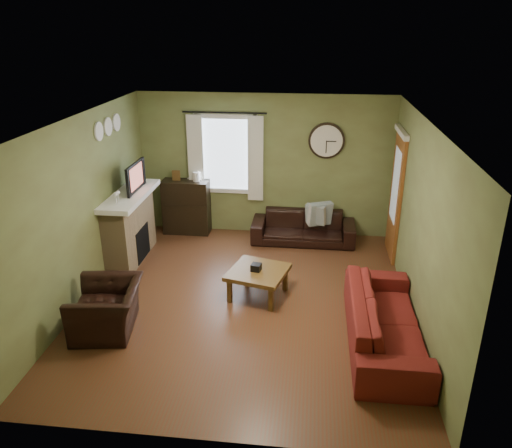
# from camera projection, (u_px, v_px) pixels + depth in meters

# --- Properties ---
(floor) EXTENTS (4.60, 5.20, 0.00)m
(floor) POSITION_uv_depth(u_px,v_px,m) (246.00, 301.00, 7.21)
(floor) COLOR #55301C
(floor) RESTS_ON ground
(ceiling) EXTENTS (4.60, 5.20, 0.00)m
(ceiling) POSITION_uv_depth(u_px,v_px,m) (244.00, 121.00, 6.23)
(ceiling) COLOR white
(ceiling) RESTS_ON ground
(wall_left) EXTENTS (0.00, 5.20, 2.60)m
(wall_left) POSITION_uv_depth(u_px,v_px,m) (82.00, 211.00, 6.96)
(wall_left) COLOR olive
(wall_left) RESTS_ON ground
(wall_right) EXTENTS (0.00, 5.20, 2.60)m
(wall_right) POSITION_uv_depth(u_px,v_px,m) (420.00, 225.00, 6.48)
(wall_right) COLOR olive
(wall_right) RESTS_ON ground
(wall_back) EXTENTS (4.60, 0.00, 2.60)m
(wall_back) POSITION_uv_depth(u_px,v_px,m) (264.00, 166.00, 9.11)
(wall_back) COLOR olive
(wall_back) RESTS_ON ground
(wall_front) EXTENTS (4.60, 0.00, 2.60)m
(wall_front) POSITION_uv_depth(u_px,v_px,m) (205.00, 327.00, 4.33)
(wall_front) COLOR olive
(wall_front) RESTS_ON ground
(fireplace) EXTENTS (0.40, 1.40, 1.10)m
(fireplace) POSITION_uv_depth(u_px,v_px,m) (130.00, 229.00, 8.29)
(fireplace) COLOR #9E845E
(fireplace) RESTS_ON floor
(firebox) EXTENTS (0.04, 0.60, 0.55)m
(firebox) POSITION_uv_depth(u_px,v_px,m) (142.00, 243.00, 8.36)
(firebox) COLOR black
(firebox) RESTS_ON fireplace
(mantel) EXTENTS (0.58, 1.60, 0.08)m
(mantel) POSITION_uv_depth(u_px,v_px,m) (128.00, 196.00, 8.06)
(mantel) COLOR white
(mantel) RESTS_ON fireplace
(tv) EXTENTS (0.08, 0.60, 0.35)m
(tv) POSITION_uv_depth(u_px,v_px,m) (131.00, 180.00, 8.11)
(tv) COLOR black
(tv) RESTS_ON mantel
(tv_screen) EXTENTS (0.02, 0.62, 0.36)m
(tv_screen) POSITION_uv_depth(u_px,v_px,m) (136.00, 177.00, 8.08)
(tv_screen) COLOR #994C3F
(tv_screen) RESTS_ON mantel
(medallion_left) EXTENTS (0.28, 0.28, 0.03)m
(medallion_left) POSITION_uv_depth(u_px,v_px,m) (99.00, 131.00, 7.34)
(medallion_left) COLOR white
(medallion_left) RESTS_ON wall_left
(medallion_mid) EXTENTS (0.28, 0.28, 0.03)m
(medallion_mid) POSITION_uv_depth(u_px,v_px,m) (108.00, 127.00, 7.66)
(medallion_mid) COLOR white
(medallion_mid) RESTS_ON wall_left
(medallion_right) EXTENTS (0.28, 0.28, 0.03)m
(medallion_right) POSITION_uv_depth(u_px,v_px,m) (116.00, 122.00, 7.98)
(medallion_right) COLOR white
(medallion_right) RESTS_ON wall_left
(window_pane) EXTENTS (1.00, 0.02, 1.30)m
(window_pane) POSITION_uv_depth(u_px,v_px,m) (226.00, 154.00, 9.09)
(window_pane) COLOR silver
(window_pane) RESTS_ON wall_back
(curtain_rod) EXTENTS (0.03, 0.03, 1.50)m
(curtain_rod) POSITION_uv_depth(u_px,v_px,m) (224.00, 113.00, 8.71)
(curtain_rod) COLOR black
(curtain_rod) RESTS_ON wall_back
(curtain_left) EXTENTS (0.28, 0.04, 1.55)m
(curtain_left) POSITION_uv_depth(u_px,v_px,m) (196.00, 157.00, 9.08)
(curtain_left) COLOR silver
(curtain_left) RESTS_ON wall_back
(curtain_right) EXTENTS (0.28, 0.04, 1.55)m
(curtain_right) POSITION_uv_depth(u_px,v_px,m) (255.00, 159.00, 8.96)
(curtain_right) COLOR silver
(curtain_right) RESTS_ON wall_back
(wall_clock) EXTENTS (0.64, 0.06, 0.64)m
(wall_clock) POSITION_uv_depth(u_px,v_px,m) (327.00, 141.00, 8.76)
(wall_clock) COLOR white
(wall_clock) RESTS_ON wall_back
(door) EXTENTS (0.05, 0.90, 2.10)m
(door) POSITION_uv_depth(u_px,v_px,m) (396.00, 197.00, 8.27)
(door) COLOR brown
(door) RESTS_ON floor
(bookshelf) EXTENTS (0.86, 0.37, 1.02)m
(bookshelf) POSITION_uv_depth(u_px,v_px,m) (187.00, 207.00, 9.38)
(bookshelf) COLOR black
(bookshelf) RESTS_ON floor
(book) EXTENTS (0.18, 0.23, 0.02)m
(book) POSITION_uv_depth(u_px,v_px,m) (189.00, 181.00, 9.39)
(book) COLOR brown
(book) RESTS_ON bookshelf
(sofa_brown) EXTENTS (1.85, 0.72, 0.54)m
(sofa_brown) POSITION_uv_depth(u_px,v_px,m) (303.00, 227.00, 9.07)
(sofa_brown) COLOR black
(sofa_brown) RESTS_ON floor
(pillow_left) EXTENTS (0.37, 0.24, 0.36)m
(pillow_left) POSITION_uv_depth(u_px,v_px,m) (316.00, 214.00, 8.91)
(pillow_left) COLOR #88989C
(pillow_left) RESTS_ON sofa_brown
(pillow_right) EXTENTS (0.44, 0.29, 0.43)m
(pillow_right) POSITION_uv_depth(u_px,v_px,m) (320.00, 214.00, 8.93)
(pillow_right) COLOR #88989C
(pillow_right) RESTS_ON sofa_brown
(sofa_red) EXTENTS (0.87, 2.22, 0.65)m
(sofa_red) POSITION_uv_depth(u_px,v_px,m) (385.00, 321.00, 6.17)
(sofa_red) COLOR maroon
(sofa_red) RESTS_ON floor
(armchair) EXTENTS (0.97, 1.07, 0.62)m
(armchair) POSITION_uv_depth(u_px,v_px,m) (107.00, 308.00, 6.45)
(armchair) COLOR black
(armchair) RESTS_ON floor
(coffee_table) EXTENTS (0.96, 0.96, 0.42)m
(coffee_table) POSITION_uv_depth(u_px,v_px,m) (258.00, 283.00, 7.28)
(coffee_table) COLOR brown
(coffee_table) RESTS_ON floor
(tissue_box) EXTENTS (0.16, 0.16, 0.10)m
(tissue_box) POSITION_uv_depth(u_px,v_px,m) (256.00, 272.00, 7.20)
(tissue_box) COLOR black
(tissue_box) RESTS_ON coffee_table
(wine_glass_a) EXTENTS (0.07, 0.07, 0.20)m
(wine_glass_a) POSITION_uv_depth(u_px,v_px,m) (116.00, 199.00, 7.51)
(wine_glass_a) COLOR white
(wine_glass_a) RESTS_ON mantel
(wine_glass_b) EXTENTS (0.07, 0.07, 0.19)m
(wine_glass_b) POSITION_uv_depth(u_px,v_px,m) (118.00, 197.00, 7.59)
(wine_glass_b) COLOR white
(wine_glass_b) RESTS_ON mantel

